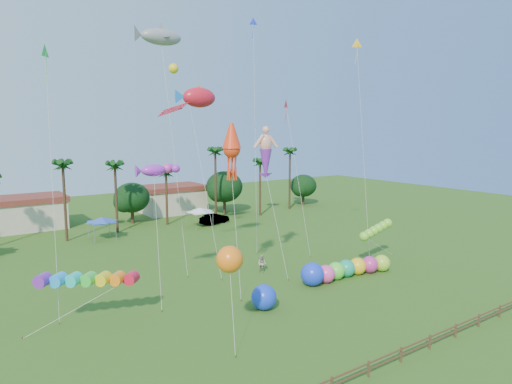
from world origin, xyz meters
TOP-DOWN VIEW (x-y plane):
  - ground at (0.00, 0.00)m, footprint 160.00×160.00m
  - tree_line at (3.57, 44.00)m, footprint 69.46×8.91m
  - buildings_row at (-3.09, 50.00)m, footprint 35.00×7.00m
  - tent_row at (-6.00, 36.33)m, footprint 31.00×4.00m
  - fence at (0.00, -6.00)m, footprint 36.12×0.12m
  - car_b at (11.27, 37.46)m, footprint 5.19×2.94m
  - spectator_b at (3.30, 13.68)m, footprint 1.05×1.12m
  - caterpillar_inflatable at (8.75, 7.60)m, footprint 10.83×2.86m
  - blue_ball at (-2.17, 5.76)m, footprint 2.08×2.08m
  - rainbow_tube at (-13.32, 10.10)m, footprint 9.04×4.73m
  - green_worm at (13.60, 9.39)m, footprint 8.75×2.39m
  - orange_ball_kite at (-7.68, 2.00)m, footprint 2.30×2.79m
  - merman_kite at (4.10, 14.18)m, footprint 2.48×5.11m
  - fish_kite at (-0.75, 19.03)m, footprint 5.52×6.29m
  - shark_kite at (-2.88, 23.16)m, footprint 6.26×8.80m
  - squid_kite at (-1.31, 11.92)m, footprint 2.56×4.77m
  - lobster_kite at (-8.16, 13.35)m, footprint 3.84×4.54m
  - delta_kite_red at (11.24, 19.88)m, footprint 1.29×5.39m
  - delta_kite_yellow at (16.68, 14.06)m, footprint 1.27×3.94m
  - delta_kite_green at (-15.63, 15.63)m, footprint 1.38×4.09m
  - delta_kite_blue at (8.59, 22.89)m, footprint 2.44×3.80m

SIDE VIEW (x-z plane):
  - ground at x=0.00m, z-range 0.00..0.00m
  - fence at x=0.00m, z-range 0.11..1.11m
  - car_b at x=11.27m, z-range 0.00..1.62m
  - spectator_b at x=3.30m, z-range 0.00..1.83m
  - caterpillar_inflatable at x=8.75m, z-range -0.18..2.03m
  - blue_ball at x=-2.17m, z-range 0.00..2.08m
  - buildings_row at x=-3.09m, z-range 0.00..4.00m
  - tent_row at x=-6.00m, z-range 2.45..3.05m
  - green_worm at x=13.60m, z-range 1.30..5.12m
  - rainbow_tube at x=-13.32m, z-range 1.38..5.13m
  - tree_line at x=3.57m, z-range -1.22..9.78m
  - orange_ball_kite at x=-7.68m, z-range 2.57..9.52m
  - lobster_kite at x=-8.16m, z-range 5.19..17.03m
  - merman_kite at x=4.10m, z-range 4.70..19.07m
  - squid_kite at x=-1.31m, z-range 5.13..20.33m
  - delta_kite_red at x=11.24m, z-range 8.13..26.17m
  - fish_kite at x=-0.75m, z-range 8.29..27.12m
  - delta_kite_green at x=-15.63m, z-range 9.55..30.57m
  - delta_kite_yellow at x=16.68m, z-range 11.27..35.92m
  - shark_kite at x=-2.88m, z-range 11.48..36.59m
  - delta_kite_blue at x=8.59m, z-range 12.38..39.87m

